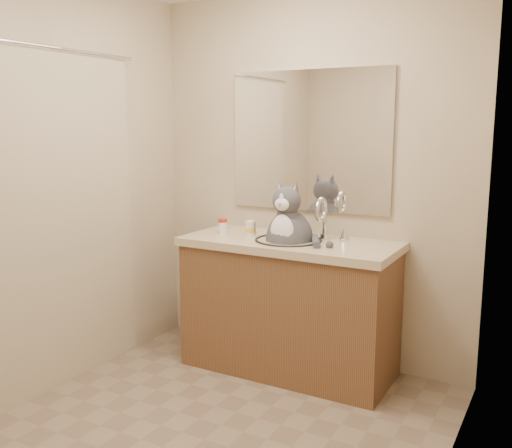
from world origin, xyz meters
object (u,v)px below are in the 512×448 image
(cat, at_px, (289,236))
(grey_canister, at_px, (252,228))
(pill_bottle_orange, at_px, (250,229))
(pill_bottle_redcap, at_px, (223,226))

(cat, relative_size, grey_canister, 7.45)
(cat, bearing_deg, pill_bottle_orange, 177.84)
(cat, xyz_separation_m, grey_canister, (-0.30, 0.08, 0.01))
(pill_bottle_orange, relative_size, grey_canister, 1.27)
(pill_bottle_orange, bearing_deg, grey_canister, 108.57)
(pill_bottle_orange, xyz_separation_m, grey_canister, (-0.02, 0.07, -0.01))
(pill_bottle_orange, distance_m, grey_canister, 0.08)
(pill_bottle_orange, bearing_deg, cat, -0.91)
(cat, distance_m, grey_canister, 0.31)
(pill_bottle_redcap, bearing_deg, grey_canister, 26.76)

